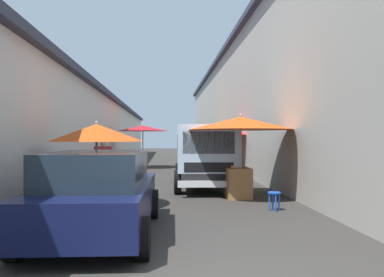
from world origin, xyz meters
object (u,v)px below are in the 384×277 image
fruit_stall_far_right (206,137)px  fruit_stall_near_left (97,144)px  fruit_stall_far_left (142,134)px  fruit_stall_mid_lane (240,132)px  fruit_stall_near_right (222,137)px  hatchback_car (99,193)px  vendor_by_crates (103,159)px  plastic_stool (274,197)px  delivery_truck (205,158)px

fruit_stall_far_right → fruit_stall_near_left: fruit_stall_far_right is taller
fruit_stall_far_left → fruit_stall_near_left: size_ratio=1.25×
fruit_stall_mid_lane → fruit_stall_far_right: bearing=-1.7°
fruit_stall_near_right → fruit_stall_far_right: bearing=1.1°
fruit_stall_far_right → fruit_stall_mid_lane: fruit_stall_mid_lane is taller
fruit_stall_far_right → hatchback_car: bearing=167.4°
fruit_stall_far_left → vendor_by_crates: bearing=172.0°
fruit_stall_far_left → fruit_stall_near_right: 5.70m
fruit_stall_near_right → fruit_stall_near_left: (-7.66, 4.16, -0.21)m
hatchback_car → plastic_stool: 4.15m
fruit_stall_far_right → fruit_stall_near_right: (-5.91, -0.12, -0.02)m
fruit_stall_near_right → fruit_stall_near_left: size_ratio=1.12×
fruit_stall_far_left → fruit_stall_mid_lane: bearing=-162.3°
fruit_stall_far_left → delivery_truck: fruit_stall_far_left is taller
fruit_stall_near_left → vendor_by_crates: fruit_stall_near_left is taller
vendor_by_crates → hatchback_car: bearing=-171.0°
hatchback_car → vendor_by_crates: 7.38m
fruit_stall_near_right → hatchback_car: fruit_stall_near_right is taller
fruit_stall_far_right → fruit_stall_mid_lane: size_ratio=0.91×
fruit_stall_mid_lane → delivery_truck: size_ratio=0.58×
hatchback_car → delivery_truck: 5.84m
delivery_truck → vendor_by_crates: size_ratio=3.10×
fruit_stall_far_left → hatchback_car: (-14.26, -0.18, -1.18)m
hatchback_car → vendor_by_crates: vendor_by_crates is taller
fruit_stall_near_right → delivery_truck: (-4.76, 1.28, -0.71)m
fruit_stall_near_right → delivery_truck: size_ratio=0.50×
fruit_stall_near_right → hatchback_car: size_ratio=0.63×
fruit_stall_near_right → hatchback_car: bearing=159.9°
fruit_stall_far_left → fruit_stall_near_left: 11.86m
hatchback_car → fruit_stall_near_left: bearing=11.1°
fruit_stall_near_right → fruit_stall_near_left: bearing=151.5°
fruit_stall_far_left → fruit_stall_near_right: fruit_stall_far_left is taller
delivery_truck → fruit_stall_mid_lane: bearing=-154.5°
fruit_stall_mid_lane → delivery_truck: (1.66, 0.79, -0.80)m
fruit_stall_near_left → delivery_truck: fruit_stall_near_left is taller
fruit_stall_far_right → fruit_stall_near_left: bearing=163.4°
fruit_stall_far_left → plastic_stool: bearing=-162.7°
vendor_by_crates → fruit_stall_near_right: bearing=-60.1°
fruit_stall_mid_lane → fruit_stall_far_left: bearing=17.7°
delivery_truck → vendor_by_crates: 4.08m
fruit_stall_near_right → hatchback_car: 10.78m
fruit_stall_mid_lane → fruit_stall_near_right: size_ratio=1.16×
fruit_stall_near_right → hatchback_car: (-10.08, 3.69, -1.02)m
fruit_stall_far_right → vendor_by_crates: (-8.70, 4.74, -0.85)m
fruit_stall_far_right → vendor_by_crates: bearing=151.4°
fruit_stall_near_left → fruit_stall_far_left: bearing=-1.4°
plastic_stool → vendor_by_crates: bearing=41.9°
fruit_stall_mid_lane → fruit_stall_near_left: fruit_stall_mid_lane is taller
fruit_stall_mid_lane → hatchback_car: bearing=138.8°
fruit_stall_near_left → fruit_stall_far_right: bearing=-16.6°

